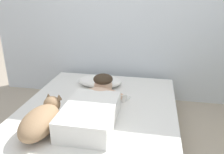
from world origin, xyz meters
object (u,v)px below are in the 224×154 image
dog (42,120)px  coffee_cup (123,97)px  pillow (100,81)px  person_lying (94,106)px  cell_phone (84,117)px  bed (96,129)px

dog → coffee_cup: bearing=49.6°
pillow → dog: (-0.24, -1.00, 0.05)m
person_lying → coffee_cup: bearing=60.1°
person_lying → cell_phone: person_lying is taller
bed → person_lying: size_ratio=2.22×
person_lying → dog: (-0.36, -0.30, -0.00)m
bed → pillow: bearing=99.8°
dog → coffee_cup: 0.87m
bed → dog: 0.57m
coffee_cup → cell_phone: size_ratio=0.89×
pillow → bed: bearing=-80.2°
pillow → coffee_cup: size_ratio=4.16×
cell_phone → pillow: bearing=92.8°
coffee_cup → dog: bearing=-130.4°
person_lying → coffee_cup: 0.42m
pillow → cell_phone: bearing=-87.2°
coffee_cup → cell_phone: bearing=-125.3°
bed → pillow: 0.69m
pillow → person_lying: bearing=-80.3°
person_lying → coffee_cup: (0.21, 0.36, -0.07)m
pillow → coffee_cup: (0.33, -0.34, -0.02)m
bed → coffee_cup: (0.21, 0.31, 0.21)m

